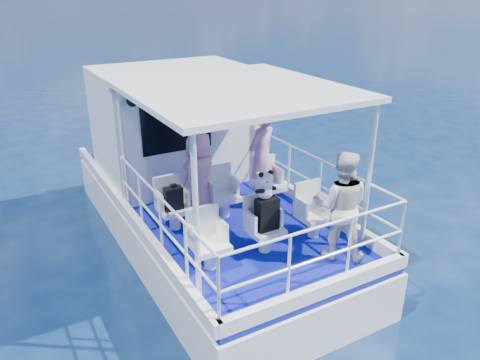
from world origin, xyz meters
The scene contains 20 objects.
ground centered at (0.00, 0.00, 0.00)m, with size 2000.00×2000.00×0.00m, color #081A3F.
hull centered at (0.00, 1.00, 0.00)m, with size 3.00×7.00×1.60m, color white.
deck centered at (0.00, 1.00, 0.85)m, with size 2.90×6.90×0.10m, color #080C79.
cabin centered at (0.00, 2.30, 2.00)m, with size 2.85×2.00×2.20m, color white.
canopy centered at (0.00, -0.20, 3.14)m, with size 3.00×3.20×0.08m, color white.
canopy_posts centered at (0.00, -0.25, 2.00)m, with size 2.77×2.97×2.20m.
railings centered at (0.00, -0.58, 1.40)m, with size 2.84×3.59×1.00m, color white, non-canonical shape.
seat_port_fwd centered at (-0.90, 0.20, 1.09)m, with size 0.48×0.46×0.38m, color white.
seat_center_fwd centered at (0.00, 0.20, 1.09)m, with size 0.48×0.46×0.38m, color white.
seat_stbd_fwd centered at (0.90, 0.20, 1.09)m, with size 0.48×0.46×0.38m, color white.
seat_port_aft centered at (-0.90, -1.10, 1.09)m, with size 0.48×0.46×0.38m, color white.
seat_center_aft centered at (0.00, -1.10, 1.09)m, with size 0.48×0.46×0.38m, color white.
seat_stbd_aft centered at (0.90, -1.10, 1.09)m, with size 0.48×0.46×0.38m, color white.
passenger_port_fwd centered at (-0.36, 0.36, 1.65)m, with size 0.56×0.40×1.50m, color pink.
passenger_stbd_fwd centered at (0.84, 0.37, 1.76)m, with size 0.63×0.41×1.73m, color #CE85A8.
passenger_stbd_aft centered at (0.83, -1.74, 1.71)m, with size 0.78×0.61×1.61m, color silver.
backpack_port centered at (-0.93, 0.13, 1.47)m, with size 0.28×0.16×0.37m, color black.
backpack_center centered at (0.00, -1.13, 1.52)m, with size 0.32×0.18×0.49m, color black.
compact_camera centered at (-0.92, 0.13, 1.68)m, with size 0.09×0.06×0.06m, color black.
panda centered at (-0.02, -1.11, 1.97)m, with size 0.26×0.22×0.40m, color silver, non-canonical shape.
Camera 1 is at (-3.28, -6.15, 4.57)m, focal length 35.00 mm.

